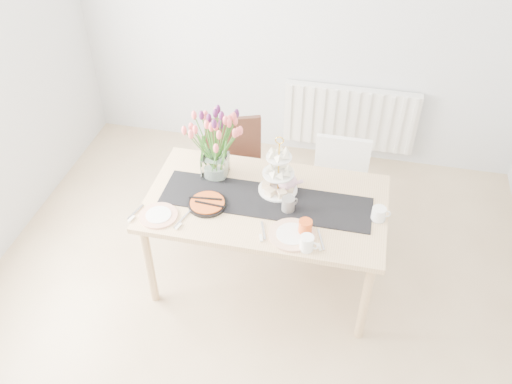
% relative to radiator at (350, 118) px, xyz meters
% --- Properties ---
extents(room_shell, '(4.50, 4.50, 4.50)m').
position_rel_radiator_xyz_m(room_shell, '(-0.50, -2.19, 0.85)').
color(room_shell, tan).
rests_on(room_shell, ground).
extents(radiator, '(1.20, 0.08, 0.60)m').
position_rel_radiator_xyz_m(radiator, '(0.00, 0.00, 0.00)').
color(radiator, white).
rests_on(radiator, room_shell).
extents(dining_table, '(1.60, 0.90, 0.75)m').
position_rel_radiator_xyz_m(dining_table, '(-0.45, -1.62, 0.22)').
color(dining_table, tan).
rests_on(dining_table, ground).
extents(chair_brown, '(0.56, 0.56, 0.89)m').
position_rel_radiator_xyz_m(chair_brown, '(-0.82, -1.00, 0.07)').
color(chair_brown, '#3B1C15').
rests_on(chair_brown, ground).
extents(chair_white, '(0.41, 0.41, 0.84)m').
position_rel_radiator_xyz_m(chair_white, '(-0.00, -1.01, 0.03)').
color(chair_white, white).
rests_on(chair_white, ground).
extents(table_runner, '(1.40, 0.35, 0.01)m').
position_rel_radiator_xyz_m(table_runner, '(-0.45, -1.62, 0.30)').
color(table_runner, black).
rests_on(table_runner, dining_table).
extents(tulip_vase, '(0.61, 0.61, 0.52)m').
position_rel_radiator_xyz_m(tulip_vase, '(-0.85, -1.43, 0.63)').
color(tulip_vase, silver).
rests_on(tulip_vase, dining_table).
extents(cake_stand, '(0.27, 0.27, 0.39)m').
position_rel_radiator_xyz_m(cake_stand, '(-0.39, -1.50, 0.41)').
color(cake_stand, gold).
rests_on(cake_stand, dining_table).
extents(teapot, '(0.23, 0.20, 0.14)m').
position_rel_radiator_xyz_m(teapot, '(-0.34, -1.47, 0.37)').
color(teapot, white).
rests_on(teapot, dining_table).
extents(cream_jug, '(0.10, 0.10, 0.09)m').
position_rel_radiator_xyz_m(cream_jug, '(0.28, -1.64, 0.35)').
color(cream_jug, white).
rests_on(cream_jug, dining_table).
extents(tart_tin, '(0.25, 0.25, 0.03)m').
position_rel_radiator_xyz_m(tart_tin, '(-0.82, -1.75, 0.31)').
color(tart_tin, black).
rests_on(tart_tin, dining_table).
extents(mug_grey, '(0.12, 0.12, 0.10)m').
position_rel_radiator_xyz_m(mug_grey, '(-0.29, -1.68, 0.35)').
color(mug_grey, slate).
rests_on(mug_grey, dining_table).
extents(mug_white, '(0.10, 0.10, 0.10)m').
position_rel_radiator_xyz_m(mug_white, '(-0.13, -2.00, 0.35)').
color(mug_white, white).
rests_on(mug_white, dining_table).
extents(mug_orange, '(0.11, 0.11, 0.10)m').
position_rel_radiator_xyz_m(mug_orange, '(-0.15, -1.87, 0.35)').
color(mug_orange, '#D44C17').
rests_on(mug_orange, dining_table).
extents(plate_left, '(0.30, 0.30, 0.01)m').
position_rel_radiator_xyz_m(plate_left, '(-1.10, -1.92, 0.31)').
color(plate_left, silver).
rests_on(plate_left, dining_table).
extents(plate_right, '(0.37, 0.37, 0.02)m').
position_rel_radiator_xyz_m(plate_right, '(-0.23, -1.91, 0.31)').
color(plate_right, white).
rests_on(plate_right, dining_table).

